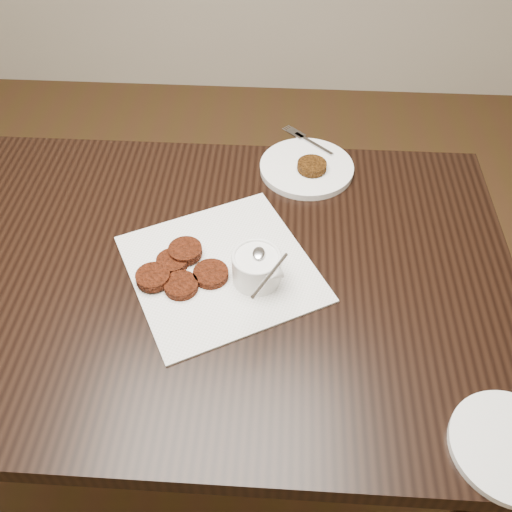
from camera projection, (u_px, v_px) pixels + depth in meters
The scene contains 7 objects.
floor at pixel (205, 447), 1.61m from camera, with size 4.00×4.00×0.00m, color #50311B.
table at pixel (201, 372), 1.35m from camera, with size 1.27×0.82×0.75m, color black.
napkin at pixel (221, 268), 1.07m from camera, with size 0.33×0.33×0.00m, color white.
sauce_ramekin at pixel (256, 255), 1.01m from camera, with size 0.12×0.12×0.13m, color white, non-canonical shape.
patty_cluster at pixel (182, 267), 1.06m from camera, with size 0.22×0.22×0.02m, color maroon, non-canonical shape.
plate_with_patty at pixel (307, 165), 1.27m from camera, with size 0.21×0.21×0.03m, color white, non-canonical shape.
plate_empty at pixel (511, 447), 0.82m from camera, with size 0.18×0.18×0.01m, color white.
Camera 1 is at (0.19, -0.68, 1.55)m, focal length 39.03 mm.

